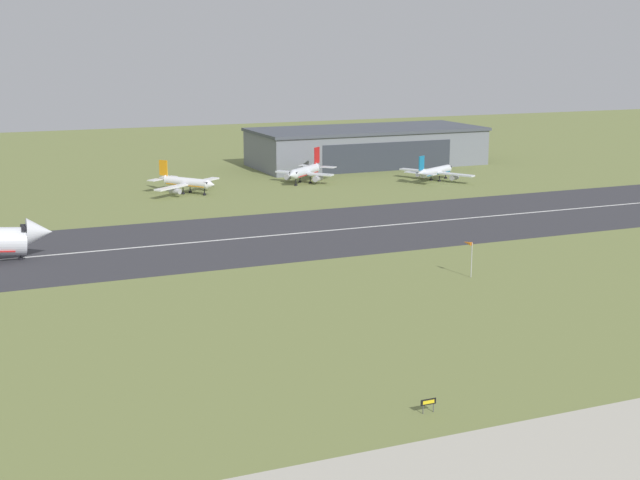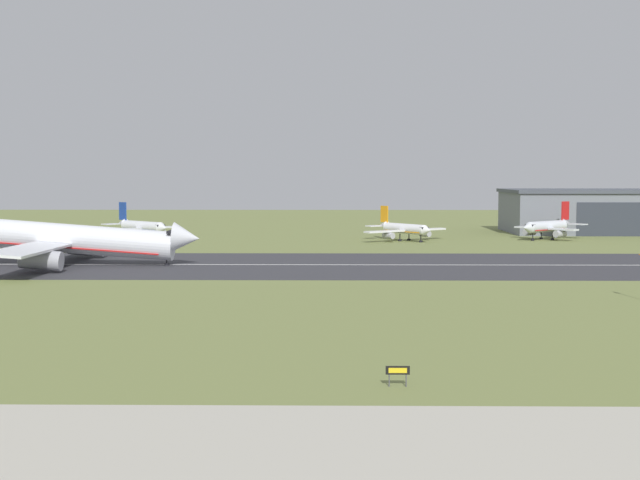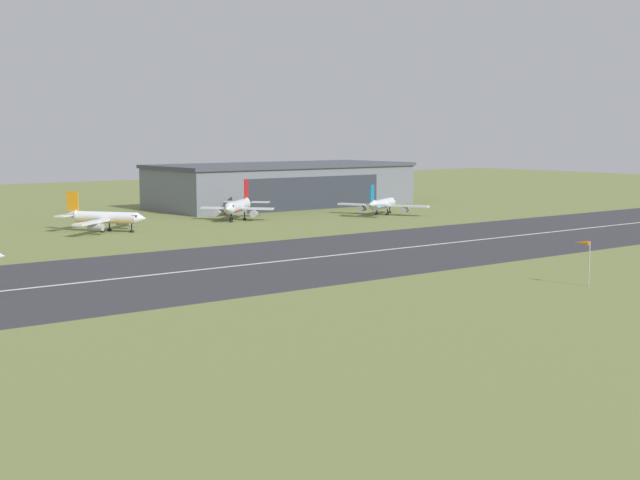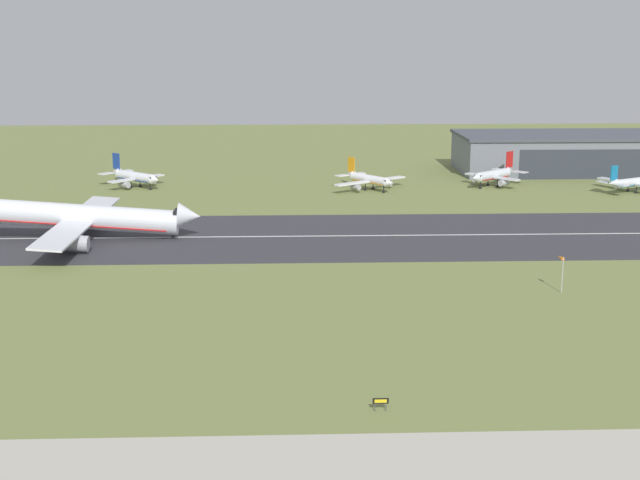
{
  "view_description": "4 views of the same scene",
  "coord_description": "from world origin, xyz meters",
  "views": [
    {
      "loc": [
        -69.76,
        -36.22,
        37.91
      ],
      "look_at": [
        -13.48,
        96.11,
        5.82
      ],
      "focal_mm": 50.0,
      "sensor_mm": 36.0,
      "label": 1
    },
    {
      "loc": [
        -30.18,
        -25.42,
        15.62
      ],
      "look_at": [
        -31.86,
        93.69,
        6.83
      ],
      "focal_mm": 50.0,
      "sensor_mm": 36.0,
      "label": 2
    },
    {
      "loc": [
        -89.43,
        15.8,
        19.73
      ],
      "look_at": [
        -25.21,
        98.0,
        7.26
      ],
      "focal_mm": 50.0,
      "sensor_mm": 36.0,
      "label": 3
    },
    {
      "loc": [
        -35.52,
        -51.55,
        40.19
      ],
      "look_at": [
        -29.82,
        96.5,
        6.29
      ],
      "focal_mm": 50.0,
      "sensor_mm": 36.0,
      "label": 4
    }
  ],
  "objects": [
    {
      "name": "ground_plane",
      "position": [
        0.0,
        63.7,
        0.0
      ],
      "size": [
        606.29,
        606.29,
        0.0
      ],
      "primitive_type": "plane",
      "color": "olive"
    },
    {
      "name": "airplane_landing",
      "position": [
        -78.53,
        126.29,
        4.65
      ],
      "size": [
        52.35,
        52.13,
        15.83
      ],
      "color": "silver",
      "rests_on": "ground_plane"
    },
    {
      "name": "runway_strip",
      "position": [
        0.0,
        127.4,
        0.03
      ],
      "size": [
        366.29,
        44.49,
        0.06
      ],
      "primitive_type": "cube",
      "color": "#333338",
      "rests_on": "ground_plane"
    },
    {
      "name": "airplane_parked_far_east",
      "position": [
        21.34,
        188.3,
        3.08
      ],
      "size": [
        18.15,
        17.48,
        9.03
      ],
      "color": "silver",
      "rests_on": "ground_plane"
    },
    {
      "name": "runway_centreline",
      "position": [
        0.0,
        127.4,
        0.07
      ],
      "size": [
        329.66,
        0.7,
        0.01
      ],
      "primitive_type": "cube",
      "color": "silver",
      "rests_on": "runway_strip"
    },
    {
      "name": "airplane_parked_west",
      "position": [
        -76.74,
        190.52,
        2.86
      ],
      "size": [
        18.88,
        18.17,
        8.7
      ],
      "color": "silver",
      "rests_on": "ground_plane"
    },
    {
      "name": "airplane_parked_east",
      "position": [
        -13.26,
        183.91,
        2.79
      ],
      "size": [
        20.35,
        18.33,
        8.05
      ],
      "color": "white",
      "rests_on": "ground_plane"
    },
    {
      "name": "runway_sign",
      "position": [
        -25.36,
        39.27,
        1.14
      ],
      "size": [
        1.78,
        0.13,
        1.54
      ],
      "color": "#4C4C51",
      "rests_on": "ground_plane"
    }
  ]
}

